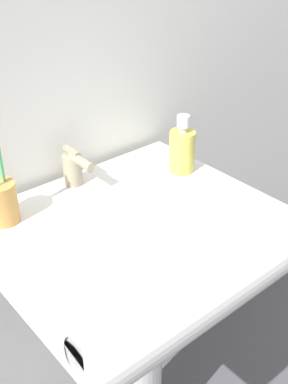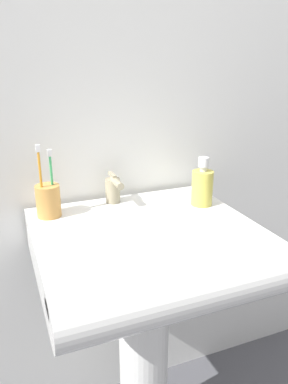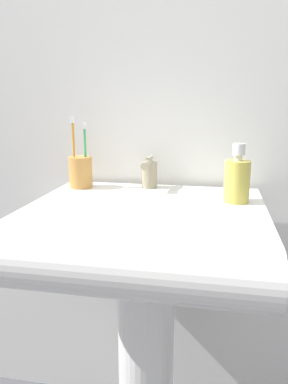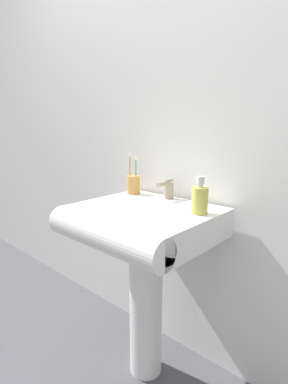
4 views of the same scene
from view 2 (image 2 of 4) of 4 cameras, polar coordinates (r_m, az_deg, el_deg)
wall_back at (r=1.22m, az=-5.24°, el=16.06°), size 5.00×0.05×2.40m
sink_pedestal at (r=1.33m, az=-0.04°, el=-24.28°), size 0.16×0.16×0.71m
sink_basin at (r=1.04m, az=0.99°, el=-9.23°), size 0.60×0.55×0.13m
faucet at (r=1.19m, az=-4.69°, el=0.52°), size 0.05×0.11×0.10m
toothbrush_cup at (r=1.12m, az=-14.39°, el=-1.17°), size 0.07×0.07×0.22m
soap_bottle at (r=1.18m, az=8.87°, el=0.85°), size 0.07×0.07×0.15m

